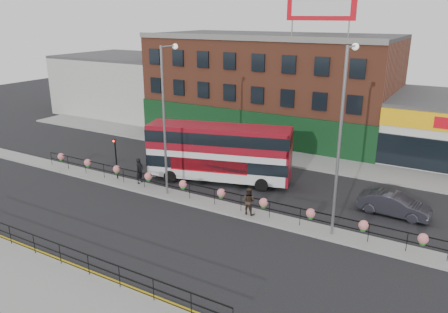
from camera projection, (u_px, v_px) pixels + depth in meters
The scene contains 18 objects.
ground at pixel (202, 203), 29.62m from camera, with size 120.00×120.00×0.00m, color black.
south_pavement at pixel (58, 297), 19.73m from camera, with size 60.00×4.00×0.15m, color gray.
north_pavement at pixel (274, 155), 39.46m from camera, with size 60.00×4.00×0.15m, color gray.
median at pixel (202, 202), 29.59m from camera, with size 60.00×1.60×0.15m, color gray.
yellow_line_inner at pixel (96, 273), 21.64m from camera, with size 60.00×0.10×0.01m, color gold.
yellow_line_outer at pixel (93, 275), 21.49m from camera, with size 60.00×0.10×0.01m, color gold.
brick_building at pixel (271, 84), 46.34m from camera, with size 25.00×12.21×10.30m.
warehouse_west at pixel (128, 84), 56.48m from camera, with size 15.50×12.00×7.30m.
billboard at pixel (321, 2), 36.65m from camera, with size 6.00×0.29×4.40m.
median_railing at pixel (202, 189), 29.29m from camera, with size 30.04×0.56×1.23m.
south_railing at pixel (59, 249), 21.97m from camera, with size 20.04×0.05×1.12m.
double_decker_bus at pixel (219, 148), 32.73m from camera, with size 11.08×5.44×4.37m.
car at pixel (394, 204), 27.72m from camera, with size 4.48×1.76×1.45m, color #282831.
pedestrian_a at pixel (140, 171), 32.52m from camera, with size 0.51×0.74×1.94m, color black.
pedestrian_b at pixel (249, 201), 27.44m from camera, with size 0.90×0.72×1.78m, color #2D221A.
lamp_column_west at pixel (166, 109), 29.19m from camera, with size 0.37×1.79×10.22m.
lamp_column_east at pixel (342, 127), 23.50m from camera, with size 0.38×1.86×10.62m.
traffic_light_median at pixel (115, 150), 32.99m from camera, with size 0.15×0.28×3.65m.
Camera 1 is at (14.92, -22.74, 12.24)m, focal length 35.00 mm.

